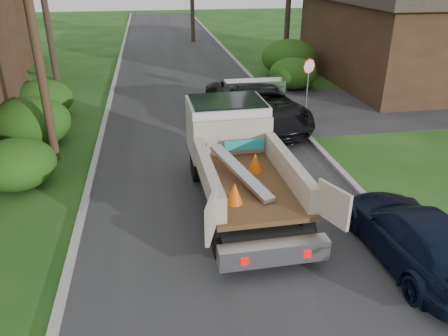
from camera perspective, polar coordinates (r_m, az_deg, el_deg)
The scene contains 16 objects.
ground at distance 12.06m, azimuth 1.16°, elevation -6.62°, with size 120.00×120.00×0.00m, color #174313.
road at distance 21.13m, azimuth -3.87°, elevation 7.63°, with size 8.00×90.00×0.02m, color #28282B.
side_street at distance 24.45m, azimuth 25.90°, elevation 7.60°, with size 16.00×7.00×0.02m, color #28282B.
curb_left at distance 21.14m, azimuth -15.07°, elevation 6.98°, with size 0.20×90.00×0.12m, color #9E9E99.
curb_right at distance 21.88m, azimuth 6.98°, elevation 8.27°, with size 0.20×90.00×0.12m, color #9E9E99.
stop_sign at distance 20.86m, azimuth 10.97°, elevation 12.06°, with size 0.71×0.32×2.48m.
utility_pole at distance 15.50m, azimuth -24.07°, elevation 18.80°, with size 2.42×1.25×10.00m.
house_right at distance 28.50m, azimuth 23.20°, elevation 16.83°, with size 9.72×12.96×6.20m.
hedge_left_a at distance 14.83m, azimuth -25.42°, elevation 0.48°, with size 2.34×2.34×1.53m, color #14450F.
hedge_left_b at distance 18.02m, azimuth -23.82°, elevation 5.49°, with size 2.86×2.86×1.87m, color #14450F.
hedge_left_c at distance 21.37m, azimuth -22.58°, elevation 8.32°, with size 2.60×2.60×1.70m, color #14450F.
hedge_right_a at distance 24.94m, azimuth 8.99°, elevation 12.12°, with size 2.60×2.60×1.70m, color #14450F.
hedge_right_b at distance 27.89m, azimuth 8.51°, elevation 14.06°, with size 3.38×3.38×2.21m, color #14450F.
flatbed_truck at distance 12.93m, azimuth 1.38°, elevation 2.49°, with size 3.12×6.70×2.52m.
black_pickup at distance 18.81m, azimuth 4.26°, elevation 8.26°, with size 3.00×6.50×1.81m, color black.
navy_suv at distance 11.06m, azimuth 23.72°, elevation -8.10°, with size 1.89×4.65×1.35m, color black.
Camera 1 is at (-1.94, -10.07, 6.35)m, focal length 35.00 mm.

